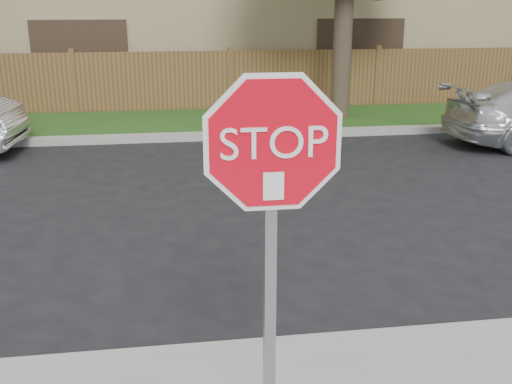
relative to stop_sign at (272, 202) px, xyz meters
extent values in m
plane|color=black|center=(1.12, 1.48, -1.83)|extent=(90.00, 90.00, 0.00)
cube|color=gray|center=(1.12, 9.63, -1.75)|extent=(70.00, 0.30, 0.15)
cube|color=#1E4714|center=(1.12, 11.28, -1.77)|extent=(70.00, 3.00, 0.12)
cube|color=#53391D|center=(1.12, 12.88, -1.03)|extent=(70.00, 0.12, 1.60)
cylinder|color=#382B21|center=(3.62, 11.18, 0.13)|extent=(0.44, 0.44, 3.92)
cube|color=gray|center=(0.00, 0.05, -0.58)|extent=(0.06, 0.06, 2.30)
cylinder|color=white|center=(0.00, -0.02, 0.32)|extent=(1.01, 0.02, 1.01)
cylinder|color=red|center=(0.00, -0.03, 0.32)|extent=(0.93, 0.02, 0.93)
cube|color=white|center=(0.00, -0.05, 0.10)|extent=(0.11, 0.00, 0.15)
camera|label=1|loc=(-0.52, -2.95, 1.01)|focal=42.00mm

